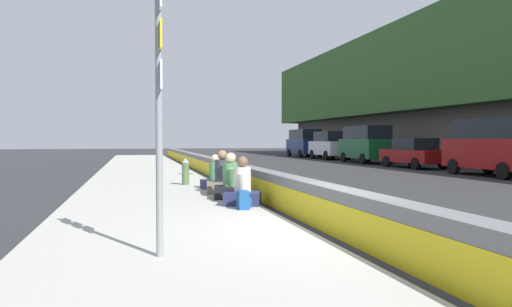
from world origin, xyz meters
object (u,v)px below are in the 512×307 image
at_px(seated_person_rear, 222,180).
at_px(parked_car_far, 330,145).
at_px(seated_person_far, 215,178).
at_px(parked_car_midline, 366,144).
at_px(parked_car_fourth, 414,153).
at_px(seated_person_foreground, 243,190).
at_px(fire_hydrant, 186,171).
at_px(backpack, 243,200).
at_px(seated_person_middle, 231,184).
at_px(parked_car_third, 496,146).
at_px(parked_car_farther, 304,142).
at_px(route_sign_post, 159,92).

bearing_deg(seated_person_rear, parked_car_far, -29.43).
bearing_deg(seated_person_far, parked_car_far, -30.76).
bearing_deg(parked_car_midline, parked_car_far, 0.20).
relative_size(parked_car_fourth, parked_car_far, 0.95).
distance_m(seated_person_foreground, seated_person_far, 3.69).
relative_size(seated_person_foreground, parked_car_midline, 0.22).
bearing_deg(fire_hydrant, backpack, -174.04).
bearing_deg(parked_car_midline, seated_person_middle, 144.27).
bearing_deg(parked_car_third, backpack, 120.70).
bearing_deg(parked_car_fourth, fire_hydrant, 121.20).
relative_size(seated_person_rear, parked_car_far, 0.25).
xyz_separation_m(seated_person_middle, parked_car_third, (5.95, -13.11, 0.85)).
bearing_deg(backpack, seated_person_far, -1.54).
bearing_deg(backpack, parked_car_fourth, -42.85).
xyz_separation_m(parked_car_third, parked_car_fourth, (6.46, -0.05, -0.49)).
bearing_deg(parked_car_farther, parked_car_third, -179.97).
bearing_deg(seated_person_foreground, parked_car_farther, -22.45).
distance_m(route_sign_post, parked_car_midline, 28.50).
height_order(fire_hydrant, seated_person_far, seated_person_far).
height_order(seated_person_far, parked_car_third, parked_car_third).
bearing_deg(backpack, seated_person_foreground, -11.18).
bearing_deg(seated_person_far, parked_car_farther, -25.10).
height_order(fire_hydrant, seated_person_foreground, seated_person_foreground).
height_order(parked_car_fourth, parked_car_midline, parked_car_midline).
height_order(backpack, parked_car_farther, parked_car_farther).
bearing_deg(parked_car_fourth, seated_person_middle, 133.30).
bearing_deg(parked_car_fourth, parked_car_far, -0.13).
bearing_deg(seated_person_middle, seated_person_foreground, -178.69).
distance_m(fire_hydrant, seated_person_middle, 4.06).
relative_size(seated_person_middle, seated_person_far, 1.12).
height_order(seated_person_rear, seated_person_far, seated_person_rear).
xyz_separation_m(seated_person_far, parked_car_farther, (27.93, -13.08, 0.89)).
relative_size(seated_person_foreground, parked_car_far, 0.23).
distance_m(parked_car_fourth, parked_car_far, 12.20).
bearing_deg(parked_car_midline, parked_car_third, 179.54).
distance_m(seated_person_far, parked_car_fourth, 16.48).
relative_size(seated_person_foreground, parked_car_farther, 0.22).
bearing_deg(parked_car_fourth, parked_car_midline, -0.47).
bearing_deg(parked_car_third, seated_person_far, 104.88).
bearing_deg(route_sign_post, seated_person_foreground, -25.08).
xyz_separation_m(seated_person_far, parked_car_fourth, (9.94, -13.15, 0.40)).
bearing_deg(route_sign_post, parked_car_midline, -32.41).
distance_m(parked_car_midline, parked_car_farther, 12.03).
relative_size(backpack, parked_car_farther, 0.08).
height_order(seated_person_middle, seated_person_far, seated_person_middle).
height_order(route_sign_post, seated_person_far, route_sign_post).
xyz_separation_m(seated_person_middle, parked_car_fourth, (12.40, -13.16, 0.36)).
distance_m(seated_person_rear, parked_car_fourth, 17.25).
bearing_deg(seated_person_far, seated_person_middle, 179.71).
xyz_separation_m(parked_car_fourth, parked_car_far, (12.20, -0.03, 0.32)).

